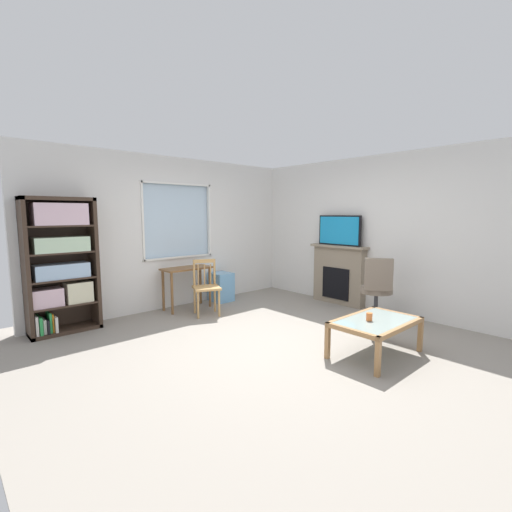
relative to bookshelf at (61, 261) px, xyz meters
name	(u,v)px	position (x,y,z in m)	size (l,w,h in m)	color
ground	(270,343)	(1.86, -2.24, -1.01)	(5.84, 5.97, 0.02)	gray
wall_back_with_window	(172,234)	(1.85, 0.24, 0.28)	(4.84, 0.15, 2.62)	silver
wall_right	(374,233)	(4.34, -2.24, 0.31)	(0.12, 5.17, 2.62)	silver
bookshelf	(61,261)	(0.00, 0.00, 0.00)	(0.90, 0.38, 1.87)	#38281E
desk_under_window	(187,275)	(1.92, -0.11, -0.42)	(0.85, 0.40, 0.73)	brown
wooden_chair	(206,287)	(1.97, -0.62, -0.54)	(0.54, 0.53, 0.90)	tan
plastic_drawer_unit	(221,287)	(2.69, -0.06, -0.73)	(0.35, 0.40, 0.54)	#72ADDB
fireplace	(339,274)	(4.19, -1.66, -0.46)	(0.26, 1.12, 1.08)	gray
tv	(339,230)	(4.17, -1.66, 0.35)	(0.06, 0.87, 0.54)	black
office_chair	(377,286)	(3.66, -2.71, -0.45)	(0.62, 0.57, 1.00)	#7A6B5B
coffee_table	(376,324)	(2.48, -3.36, -0.63)	(1.05, 0.67, 0.42)	#8C9E99
sippy_cup	(369,317)	(2.40, -3.32, -0.53)	(0.07, 0.07, 0.09)	orange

